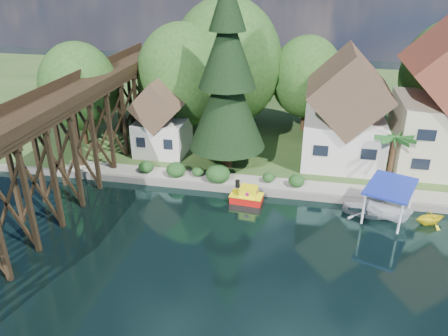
{
  "coord_description": "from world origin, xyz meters",
  "views": [
    {
      "loc": [
        3.53,
        -25.49,
        18.4
      ],
      "look_at": [
        -2.83,
        6.0,
        3.27
      ],
      "focal_mm": 35.0,
      "sensor_mm": 36.0,
      "label": 1
    }
  ],
  "objects_px": {
    "trestle_bridge": "(67,136)",
    "conifer": "(227,80)",
    "house_left": "(345,116)",
    "shed": "(162,121)",
    "boat_white_a": "(368,210)",
    "palm_tree": "(395,140)",
    "tugboat": "(247,196)",
    "boat_canopy": "(388,205)",
    "boat_yellow": "(431,216)",
    "house_center": "(447,107)"
  },
  "relations": [
    {
      "from": "house_center",
      "to": "conifer",
      "type": "height_order",
      "value": "conifer"
    },
    {
      "from": "trestle_bridge",
      "to": "conifer",
      "type": "xyz_separation_m",
      "value": [
        12.21,
        7.03,
        3.6
      ]
    },
    {
      "from": "conifer",
      "to": "palm_tree",
      "type": "bearing_deg",
      "value": -2.62
    },
    {
      "from": "tugboat",
      "to": "boat_canopy",
      "type": "height_order",
      "value": "boat_canopy"
    },
    {
      "from": "boat_white_a",
      "to": "boat_yellow",
      "type": "relative_size",
      "value": 1.64
    },
    {
      "from": "house_left",
      "to": "house_center",
      "type": "distance_m",
      "value": 9.1
    },
    {
      "from": "house_left",
      "to": "shed",
      "type": "bearing_deg",
      "value": -175.23
    },
    {
      "from": "trestle_bridge",
      "to": "house_left",
      "type": "relative_size",
      "value": 4.01
    },
    {
      "from": "shed",
      "to": "house_left",
      "type": "bearing_deg",
      "value": 4.77
    },
    {
      "from": "palm_tree",
      "to": "boat_white_a",
      "type": "xyz_separation_m",
      "value": [
        -2.1,
        -5.03,
        -4.26
      ]
    },
    {
      "from": "shed",
      "to": "boat_white_a",
      "type": "bearing_deg",
      "value": -21.91
    },
    {
      "from": "palm_tree",
      "to": "house_left",
      "type": "bearing_deg",
      "value": 131.8
    },
    {
      "from": "tugboat",
      "to": "boat_canopy",
      "type": "distance_m",
      "value": 11.19
    },
    {
      "from": "tugboat",
      "to": "boat_white_a",
      "type": "height_order",
      "value": "tugboat"
    },
    {
      "from": "boat_canopy",
      "to": "boat_yellow",
      "type": "distance_m",
      "value": 3.35
    },
    {
      "from": "trestle_bridge",
      "to": "house_left",
      "type": "bearing_deg",
      "value": 25.21
    },
    {
      "from": "shed",
      "to": "tugboat",
      "type": "bearing_deg",
      "value": -38.45
    },
    {
      "from": "conifer",
      "to": "shed",
      "type": "bearing_deg",
      "value": 162.34
    },
    {
      "from": "house_center",
      "to": "shed",
      "type": "relative_size",
      "value": 1.77
    },
    {
      "from": "house_left",
      "to": "tugboat",
      "type": "xyz_separation_m",
      "value": [
        -7.96,
        -9.47,
        -4.54
      ]
    },
    {
      "from": "boat_canopy",
      "to": "shed",
      "type": "bearing_deg",
      "value": 158.1
    },
    {
      "from": "conifer",
      "to": "boat_yellow",
      "type": "height_order",
      "value": "conifer"
    },
    {
      "from": "trestle_bridge",
      "to": "boat_canopy",
      "type": "height_order",
      "value": "trestle_bridge"
    },
    {
      "from": "palm_tree",
      "to": "boat_yellow",
      "type": "xyz_separation_m",
      "value": [
        2.48,
        -5.52,
        -4.03
      ]
    },
    {
      "from": "house_left",
      "to": "boat_white_a",
      "type": "height_order",
      "value": "house_left"
    },
    {
      "from": "house_center",
      "to": "tugboat",
      "type": "bearing_deg",
      "value": -149.55
    },
    {
      "from": "house_left",
      "to": "shed",
      "type": "distance_m",
      "value": 18.11
    },
    {
      "from": "house_left",
      "to": "boat_yellow",
      "type": "height_order",
      "value": "house_left"
    },
    {
      "from": "house_center",
      "to": "boat_canopy",
      "type": "relative_size",
      "value": 2.5
    },
    {
      "from": "house_left",
      "to": "boat_white_a",
      "type": "distance_m",
      "value": 10.78
    },
    {
      "from": "palm_tree",
      "to": "boat_canopy",
      "type": "relative_size",
      "value": 0.86
    },
    {
      "from": "boat_canopy",
      "to": "trestle_bridge",
      "type": "bearing_deg",
      "value": -178.24
    },
    {
      "from": "boat_white_a",
      "to": "boat_yellow",
      "type": "xyz_separation_m",
      "value": [
        4.59,
        -0.49,
        0.23
      ]
    },
    {
      "from": "house_left",
      "to": "tugboat",
      "type": "height_order",
      "value": "house_left"
    },
    {
      "from": "boat_white_a",
      "to": "tugboat",
      "type": "bearing_deg",
      "value": 101.56
    },
    {
      "from": "house_left",
      "to": "shed",
      "type": "height_order",
      "value": "house_left"
    },
    {
      "from": "house_center",
      "to": "tugboat",
      "type": "relative_size",
      "value": 4.85
    },
    {
      "from": "house_left",
      "to": "boat_yellow",
      "type": "bearing_deg",
      "value": -57.02
    },
    {
      "from": "conifer",
      "to": "boat_canopy",
      "type": "distance_m",
      "value": 17.12
    },
    {
      "from": "boat_yellow",
      "to": "tugboat",
      "type": "bearing_deg",
      "value": 65.56
    },
    {
      "from": "house_center",
      "to": "boat_yellow",
      "type": "distance_m",
      "value": 12.24
    },
    {
      "from": "house_left",
      "to": "boat_white_a",
      "type": "relative_size",
      "value": 2.75
    },
    {
      "from": "palm_tree",
      "to": "boat_white_a",
      "type": "height_order",
      "value": "palm_tree"
    },
    {
      "from": "trestle_bridge",
      "to": "house_center",
      "type": "bearing_deg",
      "value": 19.49
    },
    {
      "from": "house_center",
      "to": "palm_tree",
      "type": "bearing_deg",
      "value": -135.17
    },
    {
      "from": "house_center",
      "to": "boat_yellow",
      "type": "relative_size",
      "value": 5.7
    },
    {
      "from": "house_left",
      "to": "tugboat",
      "type": "relative_size",
      "value": 3.85
    },
    {
      "from": "trestle_bridge",
      "to": "boat_canopy",
      "type": "distance_m",
      "value": 26.52
    },
    {
      "from": "house_center",
      "to": "shed",
      "type": "bearing_deg",
      "value": -175.76
    },
    {
      "from": "boat_white_a",
      "to": "palm_tree",
      "type": "bearing_deg",
      "value": -10.92
    }
  ]
}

